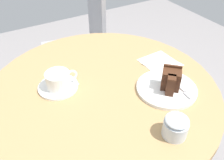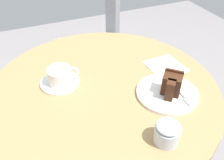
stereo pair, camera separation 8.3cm
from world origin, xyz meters
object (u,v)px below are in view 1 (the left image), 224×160
at_px(saucer, 58,87).
at_px(sugar_pot, 176,126).
at_px(cake_plate, 166,88).
at_px(cafe_chair, 84,37).
at_px(cake_slice, 171,80).
at_px(fork, 182,89).
at_px(coffee_cup, 59,80).
at_px(napkin, 161,63).
at_px(teaspoon, 70,82).

distance_m(saucer, sugar_pot, 0.43).
bearing_deg(cake_plate, cafe_chair, 86.95).
relative_size(cake_slice, cafe_chair, 0.10).
xyz_separation_m(cake_slice, sugar_pot, (-0.12, -0.16, -0.01)).
height_order(cake_plate, fork, fork).
height_order(coffee_cup, cafe_chair, cafe_chair).
xyz_separation_m(coffee_cup, napkin, (0.42, -0.06, -0.04)).
bearing_deg(teaspoon, napkin, 50.81).
height_order(teaspoon, cafe_chair, cafe_chair).
bearing_deg(coffee_cup, napkin, -8.04).
relative_size(napkin, cafe_chair, 0.18).
relative_size(teaspoon, sugar_pot, 1.32).
bearing_deg(sugar_pot, cake_plate, 56.01).
relative_size(cake_plate, cafe_chair, 0.23).
height_order(coffee_cup, napkin, coffee_cup).
distance_m(cafe_chair, sugar_pot, 1.03).
relative_size(cake_plate, fork, 1.47).
bearing_deg(coffee_cup, saucer, 124.13).
bearing_deg(cafe_chair, coffee_cup, -18.47).
distance_m(coffee_cup, napkin, 0.42).
bearing_deg(sugar_pot, cafe_chair, 81.07).
xyz_separation_m(saucer, cake_plate, (0.33, -0.21, 0.00)).
distance_m(coffee_cup, cake_plate, 0.39).
distance_m(cake_plate, sugar_pot, 0.20).
distance_m(napkin, cafe_chair, 0.72).
relative_size(saucer, napkin, 0.90).
relative_size(cake_slice, napkin, 0.55).
distance_m(teaspoon, cafe_chair, 0.74).
xyz_separation_m(saucer, sugar_pot, (0.22, -0.37, 0.03)).
xyz_separation_m(napkin, sugar_pot, (-0.20, -0.31, 0.03)).
height_order(fork, sugar_pot, sugar_pot).
bearing_deg(cafe_chair, saucer, -18.99).
distance_m(teaspoon, napkin, 0.38).
bearing_deg(cake_plate, fork, -43.83).
bearing_deg(coffee_cup, cafe_chair, 59.44).
xyz_separation_m(saucer, teaspoon, (0.04, -0.00, 0.01)).
relative_size(teaspoon, cake_plate, 0.44).
height_order(saucer, napkin, saucer).
bearing_deg(napkin, cake_slice, -119.25).
height_order(coffee_cup, sugar_pot, sugar_pot).
bearing_deg(cake_plate, teaspoon, 144.87).
relative_size(teaspoon, napkin, 0.59).
distance_m(cake_slice, sugar_pot, 0.20).
bearing_deg(napkin, cake_plate, -122.26).
distance_m(cake_plate, fork, 0.05).
bearing_deg(napkin, coffee_cup, 171.96).
height_order(cafe_chair, sugar_pot, cafe_chair).
height_order(cake_slice, fork, cake_slice).
xyz_separation_m(coffee_cup, cake_plate, (0.33, -0.20, -0.03)).
bearing_deg(coffee_cup, fork, -32.69).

